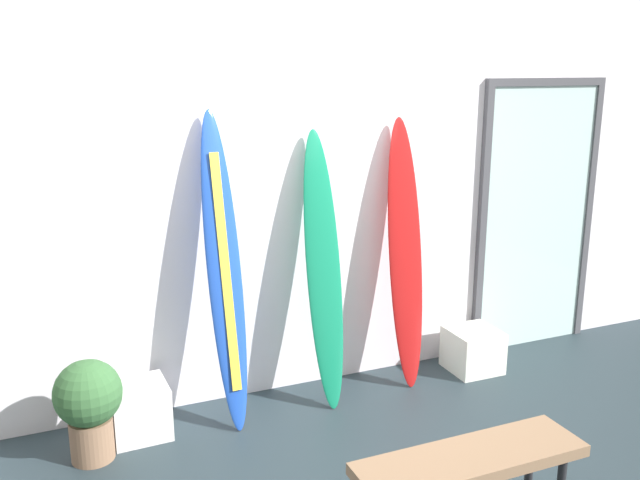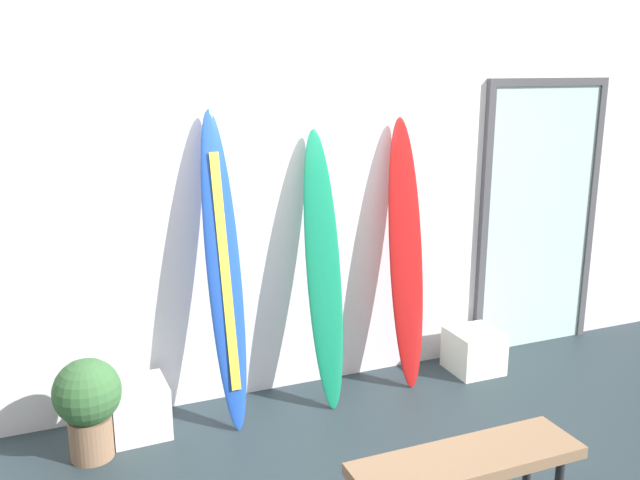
{
  "view_description": "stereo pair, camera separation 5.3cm",
  "coord_description": "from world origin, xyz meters",
  "px_view_note": "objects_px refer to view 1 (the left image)",
  "views": [
    {
      "loc": [
        -1.66,
        -3.14,
        2.29
      ],
      "look_at": [
        0.07,
        0.95,
        1.15
      ],
      "focal_mm": 38.35,
      "sensor_mm": 36.0,
      "label": 1
    },
    {
      "loc": [
        -1.62,
        -3.16,
        2.29
      ],
      "look_at": [
        0.07,
        0.95,
        1.15
      ],
      "focal_mm": 38.35,
      "sensor_mm": 36.0,
      "label": 2
    }
  ],
  "objects_px": {
    "surfboard_emerald": "(324,273)",
    "glass_door": "(537,212)",
    "surfboard_crimson": "(405,257)",
    "potted_plant": "(89,403)",
    "display_block_left": "(473,350)",
    "bench": "(470,465)",
    "surfboard_cobalt": "(225,274)",
    "display_block_center": "(139,410)"
  },
  "relations": [
    {
      "from": "surfboard_crimson",
      "to": "potted_plant",
      "type": "bearing_deg",
      "value": -174.39
    },
    {
      "from": "surfboard_cobalt",
      "to": "surfboard_crimson",
      "type": "xyz_separation_m",
      "value": [
        1.35,
        0.05,
        -0.05
      ]
    },
    {
      "from": "surfboard_cobalt",
      "to": "potted_plant",
      "type": "xyz_separation_m",
      "value": [
        -0.89,
        -0.17,
        -0.64
      ]
    },
    {
      "from": "surfboard_cobalt",
      "to": "glass_door",
      "type": "relative_size",
      "value": 0.92
    },
    {
      "from": "surfboard_cobalt",
      "to": "display_block_center",
      "type": "bearing_deg",
      "value": 179.2
    },
    {
      "from": "potted_plant",
      "to": "display_block_center",
      "type": "bearing_deg",
      "value": 29.81
    },
    {
      "from": "bench",
      "to": "glass_door",
      "type": "bearing_deg",
      "value": 44.56
    },
    {
      "from": "display_block_left",
      "to": "surfboard_crimson",
      "type": "bearing_deg",
      "value": 173.11
    },
    {
      "from": "surfboard_emerald",
      "to": "glass_door",
      "type": "relative_size",
      "value": 0.86
    },
    {
      "from": "display_block_left",
      "to": "potted_plant",
      "type": "xyz_separation_m",
      "value": [
        -2.82,
        -0.15,
        0.2
      ]
    },
    {
      "from": "surfboard_crimson",
      "to": "bench",
      "type": "xyz_separation_m",
      "value": [
        -0.6,
        -1.7,
        -0.54
      ]
    },
    {
      "from": "surfboard_cobalt",
      "to": "surfboard_emerald",
      "type": "bearing_deg",
      "value": 1.17
    },
    {
      "from": "surfboard_emerald",
      "to": "surfboard_crimson",
      "type": "bearing_deg",
      "value": 3.42
    },
    {
      "from": "display_block_left",
      "to": "bench",
      "type": "distance_m",
      "value": 2.03
    },
    {
      "from": "surfboard_cobalt",
      "to": "bench",
      "type": "xyz_separation_m",
      "value": [
        0.75,
        -1.65,
        -0.58
      ]
    },
    {
      "from": "display_block_center",
      "to": "surfboard_cobalt",
      "type": "bearing_deg",
      "value": -0.8
    },
    {
      "from": "display_block_left",
      "to": "glass_door",
      "type": "bearing_deg",
      "value": 20.1
    },
    {
      "from": "display_block_center",
      "to": "bench",
      "type": "bearing_deg",
      "value": -51.11
    },
    {
      "from": "surfboard_emerald",
      "to": "surfboard_cobalt",
      "type": "bearing_deg",
      "value": -178.83
    },
    {
      "from": "glass_door",
      "to": "bench",
      "type": "bearing_deg",
      "value": -135.44
    },
    {
      "from": "surfboard_crimson",
      "to": "surfboard_cobalt",
      "type": "bearing_deg",
      "value": -177.74
    },
    {
      "from": "display_block_left",
      "to": "potted_plant",
      "type": "distance_m",
      "value": 2.83
    },
    {
      "from": "display_block_center",
      "to": "glass_door",
      "type": "height_order",
      "value": "glass_door"
    },
    {
      "from": "surfboard_emerald",
      "to": "bench",
      "type": "distance_m",
      "value": 1.74
    },
    {
      "from": "display_block_left",
      "to": "bench",
      "type": "xyz_separation_m",
      "value": [
        -1.18,
        -1.63,
        0.25
      ]
    },
    {
      "from": "surfboard_cobalt",
      "to": "glass_door",
      "type": "height_order",
      "value": "glass_door"
    },
    {
      "from": "potted_plant",
      "to": "bench",
      "type": "bearing_deg",
      "value": -42.08
    },
    {
      "from": "surfboard_emerald",
      "to": "potted_plant",
      "type": "height_order",
      "value": "surfboard_emerald"
    },
    {
      "from": "glass_door",
      "to": "potted_plant",
      "type": "height_order",
      "value": "glass_door"
    },
    {
      "from": "surfboard_emerald",
      "to": "display_block_center",
      "type": "relative_size",
      "value": 5.16
    },
    {
      "from": "display_block_center",
      "to": "glass_door",
      "type": "relative_size",
      "value": 0.17
    },
    {
      "from": "glass_door",
      "to": "bench",
      "type": "distance_m",
      "value": 2.81
    },
    {
      "from": "surfboard_cobalt",
      "to": "display_block_left",
      "type": "distance_m",
      "value": 2.11
    },
    {
      "from": "glass_door",
      "to": "potted_plant",
      "type": "relative_size",
      "value": 3.5
    },
    {
      "from": "display_block_center",
      "to": "glass_door",
      "type": "distance_m",
      "value": 3.42
    },
    {
      "from": "surfboard_emerald",
      "to": "surfboard_crimson",
      "type": "xyz_separation_m",
      "value": [
        0.66,
        0.04,
        0.03
      ]
    },
    {
      "from": "surfboard_emerald",
      "to": "bench",
      "type": "relative_size",
      "value": 1.6
    },
    {
      "from": "surfboard_emerald",
      "to": "display_block_left",
      "type": "height_order",
      "value": "surfboard_emerald"
    },
    {
      "from": "display_block_left",
      "to": "bench",
      "type": "height_order",
      "value": "bench"
    },
    {
      "from": "surfboard_cobalt",
      "to": "surfboard_emerald",
      "type": "xyz_separation_m",
      "value": [
        0.69,
        0.01,
        -0.08
      ]
    },
    {
      "from": "display_block_center",
      "to": "bench",
      "type": "xyz_separation_m",
      "value": [
        1.34,
        -1.66,
        0.25
      ]
    },
    {
      "from": "surfboard_crimson",
      "to": "display_block_left",
      "type": "relative_size",
      "value": 5.22
    }
  ]
}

